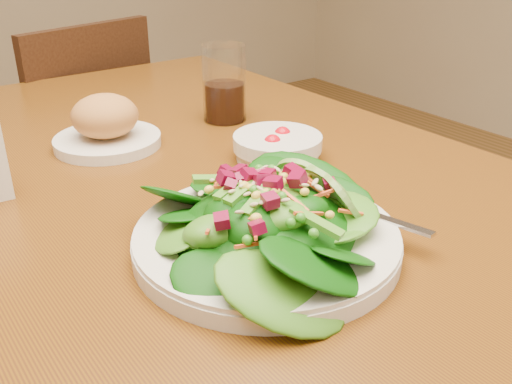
% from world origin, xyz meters
% --- Properties ---
extents(dining_table, '(0.90, 1.40, 0.75)m').
position_xyz_m(dining_table, '(0.00, 0.00, 0.65)').
color(dining_table, '#653B0A').
rests_on(dining_table, ground_plane).
extents(chair_far, '(0.48, 0.48, 0.86)m').
position_xyz_m(chair_far, '(0.12, 0.87, 0.45)').
color(chair_far, '#351D0F').
rests_on(chair_far, ground_plane).
extents(salad_plate, '(0.31, 0.31, 0.09)m').
position_xyz_m(salad_plate, '(-0.01, -0.22, 0.78)').
color(salad_plate, silver).
rests_on(salad_plate, dining_table).
extents(bread_plate, '(0.18, 0.18, 0.09)m').
position_xyz_m(bread_plate, '(-0.04, 0.20, 0.79)').
color(bread_plate, silver).
rests_on(bread_plate, dining_table).
extents(tomato_bowl, '(0.14, 0.14, 0.05)m').
position_xyz_m(tomato_bowl, '(0.15, -0.01, 0.77)').
color(tomato_bowl, silver).
rests_on(tomato_bowl, dining_table).
extents(drinking_glass, '(0.08, 0.08, 0.14)m').
position_xyz_m(drinking_glass, '(0.19, 0.20, 0.81)').
color(drinking_glass, silver).
rests_on(drinking_glass, dining_table).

